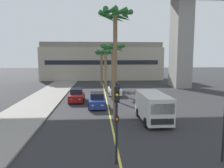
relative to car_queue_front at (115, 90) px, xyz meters
The scene contains 12 objects.
sidewalk_left 15.42m from the car_queue_front, 127.22° to the right, with size 4.80×80.00×0.15m, color gray.
lane_stripe_center 4.52m from the car_queue_front, 107.18° to the right, with size 0.14×56.00×0.01m, color #DBCC4C.
pier_building_backdrop 23.43m from the car_queue_front, 93.27° to the left, with size 28.61×8.04×8.81m.
car_queue_front is the anchor object (origin of this frame).
car_queue_second 7.97m from the car_queue_front, 108.38° to the right, with size 1.92×4.14×1.56m.
car_queue_third 6.58m from the car_queue_front, 139.26° to the right, with size 1.88×4.13×1.56m.
delivery_van 13.43m from the car_queue_front, 80.54° to the right, with size 2.22×5.28×2.36m.
traffic_light_median_near 20.73m from the car_queue_front, 94.20° to the right, with size 0.24×0.37×4.20m.
palm_tree_near_median 6.07m from the car_queue_front, 106.16° to the left, with size 2.87×2.90×6.65m.
palm_tree_mid_median 11.67m from the car_queue_front, 98.73° to the left, with size 2.72×2.76×6.61m.
palm_tree_far_median 6.50m from the car_queue_front, 97.96° to the right, with size 3.12×3.13×7.07m.
palm_tree_farthest_median 14.33m from the car_queue_front, 94.25° to the right, with size 3.01×3.01×9.42m.
Camera 1 is at (-1.13, -2.79, 5.40)m, focal length 35.25 mm.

